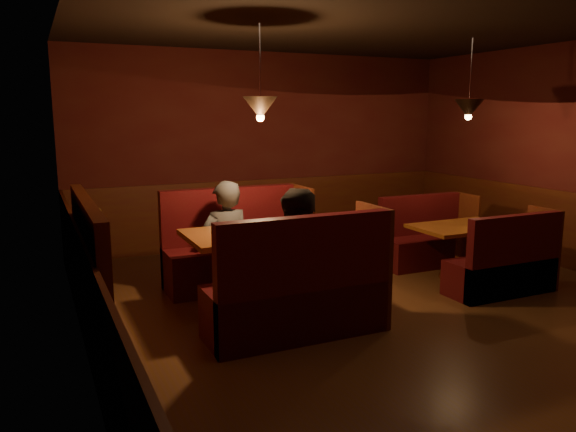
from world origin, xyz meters
name	(u,v)px	position (x,y,z in m)	size (l,w,h in m)	color
room	(378,213)	(-0.28, 0.05, 1.05)	(6.02, 7.02, 2.92)	#5A3614
main_table	(263,249)	(-1.21, 0.75, 0.63)	(1.52, 0.93, 1.07)	brown
main_bench_far	(237,255)	(-1.19, 1.61, 0.36)	(1.68, 0.60, 1.14)	#3F050D
main_bench_near	(301,298)	(-1.19, -0.12, 0.36)	(1.68, 0.60, 1.14)	#3F050D
second_table	(461,239)	(1.39, 0.72, 0.49)	(1.17, 0.75, 0.66)	brown
second_bench_far	(426,243)	(1.42, 1.42, 0.29)	(1.30, 0.49, 0.93)	#3F050D
second_bench_near	(506,269)	(1.42, 0.02, 0.29)	(1.30, 0.49, 0.93)	#3F050D
diner_a	(225,222)	(-1.40, 1.38, 0.81)	(0.59, 0.39, 1.63)	#313232
diner_b	(303,241)	(-1.08, 0.07, 0.84)	(0.81, 0.63, 1.67)	black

